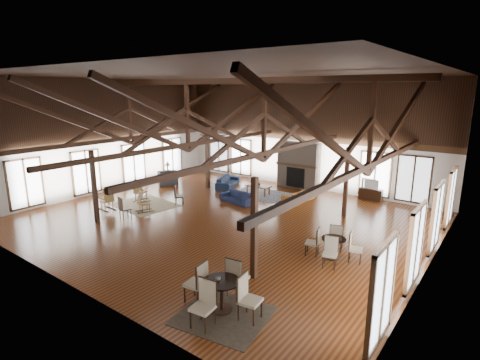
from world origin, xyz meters
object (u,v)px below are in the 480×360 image
Objects in this scene: tv_console at (371,194)px; coffee_table at (258,186)px; sofa_navy_front at (237,197)px; sofa_navy_left at (228,182)px; armchair at (168,178)px; sofa_orange at (298,195)px; cafe_table_near at (222,290)px; cafe_table_far at (333,244)px.

coffee_table is at bearing -152.79° from tv_console.
sofa_navy_left is at bearing 145.77° from sofa_navy_front.
armchair is 1.01× the size of tv_console.
sofa_orange is (4.56, -0.03, -0.04)m from sofa_navy_left.
cafe_table_near is at bearing -161.79° from sofa_navy_left.
cafe_table_far is (6.35, -3.15, 0.22)m from sofa_navy_front.
sofa_orange is 0.83× the size of cafe_table_near.
tv_console reaches higher than sofa_navy_front.
sofa_navy_left is 0.94× the size of cafe_table_near.
sofa_orange reaches higher than coffee_table.
sofa_orange is 1.56× the size of armchair.
cafe_table_far is at bearing -39.60° from coffee_table.
sofa_navy_left is 2.33m from coffee_table.
sofa_orange is 7.92m from armchair.
cafe_table_near is at bearing 29.95° from sofa_orange.
armchair is (-5.48, 0.49, 0.11)m from sofa_navy_front.
coffee_table is at bearing -40.57° from armchair.
sofa_navy_front reaches higher than coffee_table.
cafe_table_near is (10.80, -8.14, 0.19)m from armchair.
sofa_navy_front is 1.84m from coffee_table.
coffee_table is at bearing 141.81° from cafe_table_far.
cafe_table_far is (11.83, -3.63, 0.11)m from armchair.
cafe_table_near is at bearing -89.09° from tv_console.
armchair is 0.53× the size of cafe_table_near.
cafe_table_far reaches higher than sofa_orange.
coffee_table is 10.87m from cafe_table_near.
coffee_table is 0.71× the size of cafe_table_far.
cafe_table_near is at bearing -102.91° from cafe_table_far.
armchair is 0.61× the size of cafe_table_far.
cafe_table_far is at bearing -17.63° from sofa_navy_front.
cafe_table_near is 1.15× the size of cafe_table_far.
armchair reaches higher than sofa_orange.
cafe_table_far reaches higher than sofa_navy_left.
tv_console reaches higher than sofa_orange.
coffee_table is at bearing -70.54° from sofa_orange.
cafe_table_near is 12.12m from tv_console.
sofa_orange is at bearing -42.56° from armchair.
sofa_navy_front is 1.37× the size of coffee_table.
sofa_navy_front is 7.09m from cafe_table_far.
coffee_table is 8.06m from cafe_table_far.
sofa_navy_left is 1.09× the size of cafe_table_far.
sofa_navy_front is 6.79m from tv_console.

